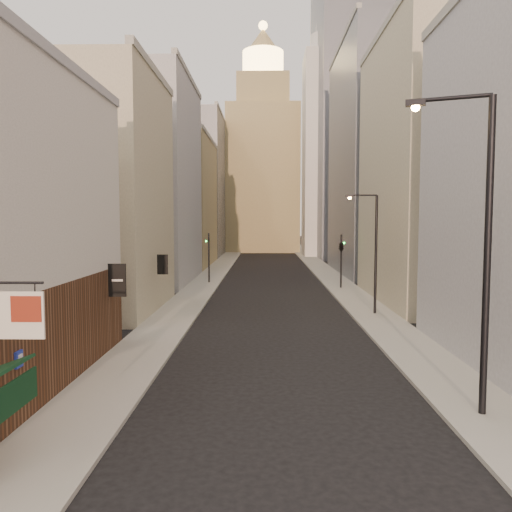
% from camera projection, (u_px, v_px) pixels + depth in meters
% --- Properties ---
extents(sidewalk_left, '(3.00, 140.00, 0.15)m').
position_uv_depth(sidewalk_left, '(219.00, 268.00, 63.56)').
color(sidewalk_left, '#9B9A8E').
rests_on(sidewalk_left, ground).
extents(sidewalk_right, '(3.00, 140.00, 0.15)m').
position_uv_depth(sidewalk_right, '(321.00, 269.00, 63.34)').
color(sidewalk_right, '#9B9A8E').
rests_on(sidewalk_right, ground).
extents(left_bldg_beige, '(8.00, 12.00, 16.00)m').
position_uv_depth(left_bldg_beige, '(99.00, 195.00, 34.15)').
color(left_bldg_beige, '#A1997F').
rests_on(left_bldg_beige, ground).
extents(left_bldg_grey, '(8.00, 16.00, 20.00)m').
position_uv_depth(left_bldg_grey, '(152.00, 183.00, 49.96)').
color(left_bldg_grey, '#949499').
rests_on(left_bldg_grey, ground).
extents(left_bldg_tan, '(8.00, 18.00, 17.00)m').
position_uv_depth(left_bldg_tan, '(182.00, 203.00, 68.01)').
color(left_bldg_tan, '#9C8958').
rests_on(left_bldg_tan, ground).
extents(left_bldg_wingrid, '(8.00, 20.00, 24.00)m').
position_uv_depth(left_bldg_wingrid, '(200.00, 187.00, 87.70)').
color(left_bldg_wingrid, gray).
rests_on(left_bldg_wingrid, ground).
extents(right_bldg_beige, '(8.00, 16.00, 20.00)m').
position_uv_depth(right_bldg_beige, '(432.00, 171.00, 37.58)').
color(right_bldg_beige, '#A1997F').
rests_on(right_bldg_beige, ground).
extents(right_bldg_wingrid, '(8.00, 20.00, 26.00)m').
position_uv_depth(right_bldg_wingrid, '(375.00, 161.00, 57.30)').
color(right_bldg_wingrid, gray).
rests_on(right_bldg_wingrid, ground).
extents(highrise, '(21.00, 23.00, 51.20)m').
position_uv_depth(highrise, '(375.00, 105.00, 84.19)').
color(highrise, gray).
rests_on(highrise, ground).
extents(clock_tower, '(14.00, 14.00, 44.90)m').
position_uv_depth(clock_tower, '(263.00, 162.00, 99.06)').
color(clock_tower, '#9C8958').
rests_on(clock_tower, ground).
extents(white_tower, '(8.00, 8.00, 41.50)m').
position_uv_depth(white_tower, '(327.00, 147.00, 84.84)').
color(white_tower, silver).
rests_on(white_tower, ground).
extents(streetlamp_near, '(2.57, 1.10, 10.20)m').
position_uv_depth(streetlamp_near, '(479.00, 236.00, 15.62)').
color(streetlamp_near, black).
rests_on(streetlamp_near, ground).
extents(streetlamp_mid, '(2.09, 0.24, 7.95)m').
position_uv_depth(streetlamp_mid, '(373.00, 247.00, 32.59)').
color(streetlamp_mid, black).
rests_on(streetlamp_mid, ground).
extents(traffic_light_left, '(0.54, 0.42, 5.00)m').
position_uv_depth(traffic_light_left, '(209.00, 248.00, 48.72)').
color(traffic_light_left, black).
rests_on(traffic_light_left, ground).
extents(traffic_light_right, '(0.83, 0.83, 5.00)m').
position_uv_depth(traffic_light_right, '(341.00, 246.00, 44.95)').
color(traffic_light_right, black).
rests_on(traffic_light_right, ground).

